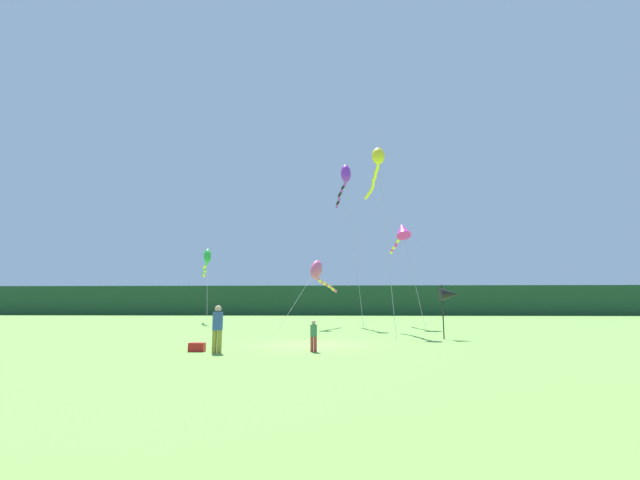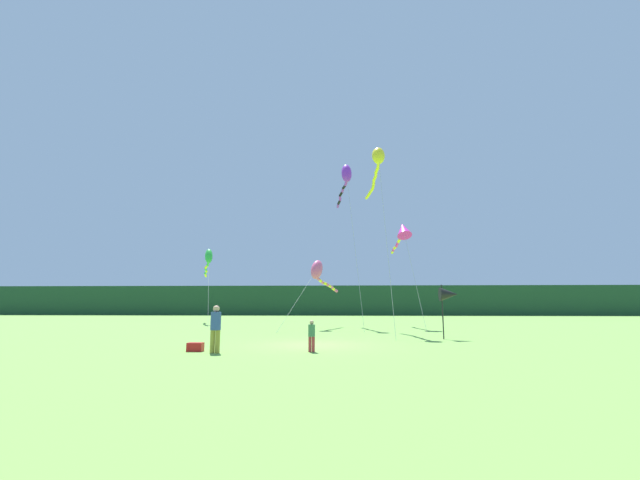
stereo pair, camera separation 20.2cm
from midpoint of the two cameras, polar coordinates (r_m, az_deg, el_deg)
ground_plane at (r=17.87m, az=-0.67°, el=-14.56°), size 120.00×120.00×0.00m
distant_treeline at (r=62.76m, az=1.91°, el=-8.52°), size 108.00×3.94×4.41m
person_adult at (r=15.29m, az=-14.14°, el=-11.72°), size 0.37×0.37×1.68m
person_child at (r=15.22m, az=-0.80°, el=-13.13°), size 0.25×0.25×1.14m
cooler_box at (r=16.07m, az=-16.83°, el=-14.26°), size 0.57×0.33×0.31m
banner_flag_pole at (r=21.47m, az=17.97°, el=-7.35°), size 0.90×0.70×2.69m
kite_magenta at (r=30.77m, az=11.75°, el=1.17°), size 1.30×8.10×7.92m
kite_yellow at (r=26.39m, az=8.31°, el=10.81°), size 1.04×8.56×11.52m
kite_purple at (r=32.14m, az=3.83°, el=8.82°), size 1.76×9.11×12.58m
kite_green at (r=37.39m, az=-15.35°, el=-2.65°), size 3.35×8.67×6.67m
kite_rainbow at (r=28.51m, az=-0.05°, el=-4.50°), size 3.69×7.00×4.96m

